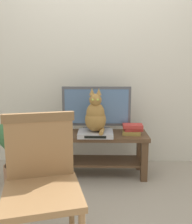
{
  "coord_description": "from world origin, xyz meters",
  "views": [
    {
      "loc": [
        0.05,
        -2.03,
        1.21
      ],
      "look_at": [
        -0.0,
        0.53,
        0.74
      ],
      "focal_mm": 38.71,
      "sensor_mm": 36.0,
      "label": 1
    }
  ],
  "objects_px": {
    "tv": "(96,108)",
    "book_stack": "(132,129)",
    "media_box": "(96,133)",
    "cat": "(96,116)",
    "wooden_chair": "(41,175)",
    "tv_stand": "(96,146)",
    "potted_plant": "(16,145)"
  },
  "relations": [
    {
      "from": "tv_stand",
      "to": "tv",
      "type": "relative_size",
      "value": 1.48
    },
    {
      "from": "tv",
      "to": "potted_plant",
      "type": "relative_size",
      "value": 1.08
    },
    {
      "from": "tv_stand",
      "to": "media_box",
      "type": "height_order",
      "value": "media_box"
    },
    {
      "from": "tv_stand",
      "to": "cat",
      "type": "relative_size",
      "value": 2.44
    },
    {
      "from": "cat",
      "to": "book_stack",
      "type": "bearing_deg",
      "value": 11.98
    },
    {
      "from": "potted_plant",
      "to": "cat",
      "type": "bearing_deg",
      "value": 8.98
    },
    {
      "from": "tv_stand",
      "to": "book_stack",
      "type": "relative_size",
      "value": 4.97
    },
    {
      "from": "media_box",
      "to": "tv_stand",
      "type": "bearing_deg",
      "value": 87.13
    },
    {
      "from": "wooden_chair",
      "to": "potted_plant",
      "type": "bearing_deg",
      "value": 118.12
    },
    {
      "from": "book_stack",
      "to": "media_box",
      "type": "bearing_deg",
      "value": -169.87
    },
    {
      "from": "media_box",
      "to": "book_stack",
      "type": "xyz_separation_m",
      "value": [
        0.4,
        0.07,
        0.03
      ]
    },
    {
      "from": "media_box",
      "to": "book_stack",
      "type": "distance_m",
      "value": 0.41
    },
    {
      "from": "tv",
      "to": "cat",
      "type": "xyz_separation_m",
      "value": [
        -0.0,
        -0.19,
        -0.04
      ]
    },
    {
      "from": "book_stack",
      "to": "potted_plant",
      "type": "xyz_separation_m",
      "value": [
        -1.22,
        -0.21,
        -0.12
      ]
    },
    {
      "from": "book_stack",
      "to": "wooden_chair",
      "type": "bearing_deg",
      "value": -122.83
    },
    {
      "from": "media_box",
      "to": "cat",
      "type": "bearing_deg",
      "value": -85.42
    },
    {
      "from": "book_stack",
      "to": "cat",
      "type": "bearing_deg",
      "value": -168.02
    },
    {
      "from": "tv",
      "to": "book_stack",
      "type": "relative_size",
      "value": 3.37
    },
    {
      "from": "media_box",
      "to": "wooden_chair",
      "type": "height_order",
      "value": "wooden_chair"
    },
    {
      "from": "media_box",
      "to": "wooden_chair",
      "type": "relative_size",
      "value": 0.41
    },
    {
      "from": "book_stack",
      "to": "potted_plant",
      "type": "height_order",
      "value": "potted_plant"
    },
    {
      "from": "media_box",
      "to": "book_stack",
      "type": "height_order",
      "value": "book_stack"
    },
    {
      "from": "cat",
      "to": "book_stack",
      "type": "height_order",
      "value": "cat"
    },
    {
      "from": "book_stack",
      "to": "tv",
      "type": "bearing_deg",
      "value": 165.2
    },
    {
      "from": "media_box",
      "to": "tv",
      "type": "bearing_deg",
      "value": 88.53
    },
    {
      "from": "tv_stand",
      "to": "wooden_chair",
      "type": "distance_m",
      "value": 1.21
    },
    {
      "from": "cat",
      "to": "tv_stand",
      "type": "bearing_deg",
      "value": 88.09
    },
    {
      "from": "cat",
      "to": "potted_plant",
      "type": "relative_size",
      "value": 0.65
    },
    {
      "from": "cat",
      "to": "wooden_chair",
      "type": "bearing_deg",
      "value": -107.39
    },
    {
      "from": "tv",
      "to": "media_box",
      "type": "xyz_separation_m",
      "value": [
        -0.0,
        -0.18,
        -0.24
      ]
    },
    {
      "from": "media_box",
      "to": "potted_plant",
      "type": "relative_size",
      "value": 0.52
    },
    {
      "from": "book_stack",
      "to": "potted_plant",
      "type": "distance_m",
      "value": 1.25
    }
  ]
}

